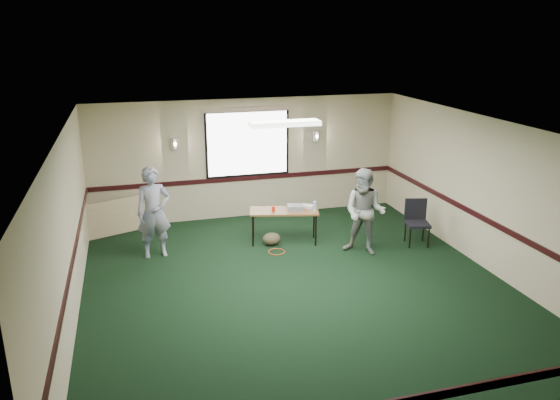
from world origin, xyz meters
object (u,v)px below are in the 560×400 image
object	(u,v)px
conference_chair	(417,218)
person_right	(365,212)
projector	(295,208)
person_left	(154,212)
folding_table	(284,213)

from	to	relation	value
conference_chair	person_right	world-z (taller)	person_right
person_right	conference_chair	bearing A→B (deg)	47.39
projector	person_right	world-z (taller)	person_right
projector	person_right	distance (m)	1.43
person_left	person_right	distance (m)	3.98
projector	person_left	bearing A→B (deg)	-167.19
folding_table	conference_chair	world-z (taller)	conference_chair
person_left	person_right	xyz separation A→B (m)	(3.86, -0.94, -0.04)
projector	conference_chair	xyz separation A→B (m)	(2.33, -0.72, -0.21)
folding_table	person_left	world-z (taller)	person_left
conference_chair	person_left	xyz separation A→B (m)	(-5.09, 0.76, 0.34)
folding_table	projector	distance (m)	0.25
folding_table	person_left	bearing A→B (deg)	-165.80
projector	conference_chair	world-z (taller)	conference_chair
person_left	folding_table	bearing A→B (deg)	-5.15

